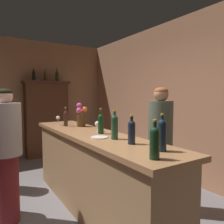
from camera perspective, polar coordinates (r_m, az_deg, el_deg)
wall_back at (r=5.60m, az=-26.59°, el=3.14°), size 4.98×0.12×2.79m
wall_right at (r=3.81m, az=21.25°, el=2.94°), size 0.12×6.64×2.79m
bar_counter at (r=2.87m, az=-4.97°, el=-15.32°), size 0.62×2.82×1.00m
display_cabinet at (r=5.53m, az=-16.67°, el=-1.31°), size 1.08×0.37×1.81m
wine_bottle_rose at (r=1.65m, az=11.08°, el=-7.50°), size 0.08×0.08×0.30m
wine_bottle_merlot at (r=3.42m, az=-12.02°, el=-1.45°), size 0.06×0.06×0.29m
wine_bottle_syrah at (r=1.89m, az=12.93°, el=-5.52°), size 0.08×0.08×0.32m
wine_bottle_pinot at (r=2.69m, az=-2.96°, el=-2.81°), size 0.07×0.07×0.32m
wine_bottle_riesling at (r=2.12m, az=5.14°, el=-4.90°), size 0.07×0.07×0.28m
wine_bottle_malbec at (r=2.34m, az=0.68°, el=-3.60°), size 0.07×0.07×0.32m
wine_glass_front at (r=3.52m, az=-13.93°, el=-1.69°), size 0.07×0.07×0.15m
wine_glass_mid at (r=2.85m, az=-3.73°, el=-3.17°), size 0.08×0.08×0.14m
flower_arrangement at (r=3.33m, az=-8.10°, el=-1.01°), size 0.18×0.16×0.36m
cheese_plate at (r=2.44m, az=-3.37°, el=-6.62°), size 0.19×0.19×0.01m
display_bottle_left at (r=5.46m, az=-19.76°, el=9.05°), size 0.07×0.07×0.29m
display_bottle_midleft at (r=5.52m, az=-17.06°, el=9.05°), size 0.07×0.07×0.30m
display_bottle_center at (r=5.61m, az=-14.18°, el=9.12°), size 0.08×0.08×0.31m
patron_in_grey at (r=2.78m, az=-25.81°, el=-9.01°), size 0.33×0.33×1.55m
bartender at (r=2.88m, az=12.49°, el=-7.76°), size 0.31×0.31×1.58m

